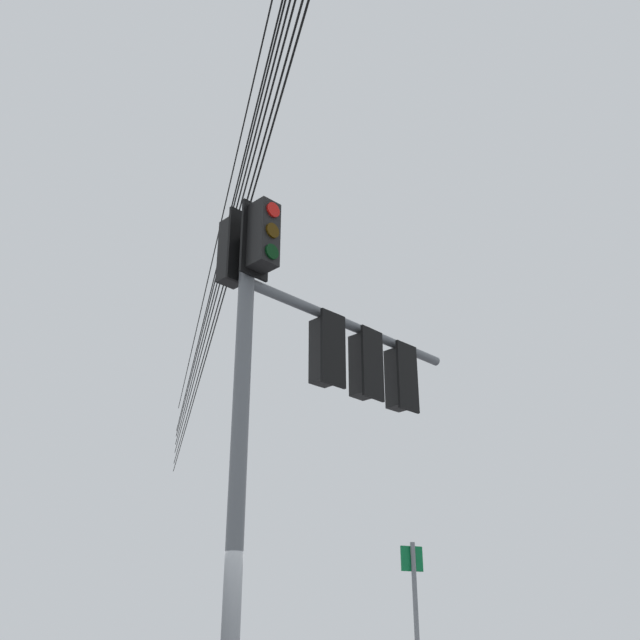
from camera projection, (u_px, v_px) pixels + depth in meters
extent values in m
cylinder|color=slate|center=(237.00, 485.00, 8.15)|extent=(0.20, 0.20, 6.41)
cylinder|color=slate|center=(353.00, 327.00, 10.47)|extent=(0.80, 3.94, 0.14)
cube|color=black|center=(233.00, 252.00, 9.60)|extent=(0.35, 0.35, 0.90)
cube|color=black|center=(242.00, 247.00, 9.49)|extent=(0.11, 0.44, 1.04)
cylinder|color=red|center=(227.00, 236.00, 9.83)|extent=(0.06, 0.20, 0.20)
cylinder|color=#3C2703|center=(226.00, 256.00, 9.70)|extent=(0.06, 0.20, 0.20)
cylinder|color=black|center=(224.00, 276.00, 9.58)|extent=(0.06, 0.20, 0.20)
cube|color=black|center=(264.00, 235.00, 9.21)|extent=(0.35, 0.35, 0.90)
cube|color=black|center=(255.00, 240.00, 9.32)|extent=(0.11, 0.44, 1.04)
cylinder|color=red|center=(273.00, 210.00, 9.23)|extent=(0.06, 0.20, 0.20)
cylinder|color=#3C2703|center=(273.00, 231.00, 9.11)|extent=(0.06, 0.20, 0.20)
cylinder|color=black|center=(272.00, 252.00, 8.99)|extent=(0.06, 0.20, 0.20)
cube|color=black|center=(324.00, 352.00, 9.87)|extent=(0.35, 0.35, 0.90)
cube|color=black|center=(333.00, 348.00, 9.75)|extent=(0.12, 0.44, 1.04)
cylinder|color=red|center=(316.00, 334.00, 10.09)|extent=(0.07, 0.20, 0.20)
cylinder|color=#3C2703|center=(316.00, 355.00, 9.97)|extent=(0.07, 0.20, 0.20)
cylinder|color=black|center=(316.00, 376.00, 9.85)|extent=(0.07, 0.20, 0.20)
cube|color=black|center=(363.00, 366.00, 10.38)|extent=(0.34, 0.34, 0.90)
cube|color=black|center=(373.00, 363.00, 10.27)|extent=(0.10, 0.44, 1.04)
cylinder|color=red|center=(354.00, 349.00, 10.61)|extent=(0.06, 0.20, 0.20)
cylinder|color=#3C2703|center=(355.00, 369.00, 10.48)|extent=(0.06, 0.20, 0.20)
cylinder|color=black|center=(355.00, 389.00, 10.36)|extent=(0.06, 0.20, 0.20)
cube|color=black|center=(399.00, 379.00, 10.90)|extent=(0.35, 0.35, 0.90)
cube|color=black|center=(408.00, 377.00, 10.78)|extent=(0.12, 0.44, 1.04)
cylinder|color=red|center=(389.00, 363.00, 11.13)|extent=(0.07, 0.20, 0.20)
cylinder|color=#3C2703|center=(390.00, 382.00, 11.00)|extent=(0.07, 0.20, 0.20)
cylinder|color=black|center=(391.00, 401.00, 10.88)|extent=(0.07, 0.20, 0.20)
cube|color=#0C7238|center=(412.00, 559.00, 10.65)|extent=(0.21, 0.31, 0.35)
cube|color=white|center=(411.00, 559.00, 10.66)|extent=(0.16, 0.25, 0.29)
cylinder|color=black|center=(235.00, 256.00, 10.98)|extent=(24.61, 21.61, 0.45)
cylinder|color=black|center=(236.00, 240.00, 11.09)|extent=(24.61, 21.61, 0.45)
cylinder|color=black|center=(237.00, 219.00, 11.24)|extent=(24.61, 21.61, 0.45)
cylinder|color=black|center=(238.00, 202.00, 11.37)|extent=(24.61, 21.61, 0.45)
cylinder|color=black|center=(239.00, 186.00, 11.49)|extent=(24.61, 21.61, 0.45)
cylinder|color=black|center=(240.00, 175.00, 11.57)|extent=(24.61, 21.61, 0.45)
cylinder|color=black|center=(242.00, 132.00, 11.91)|extent=(24.61, 21.61, 0.45)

